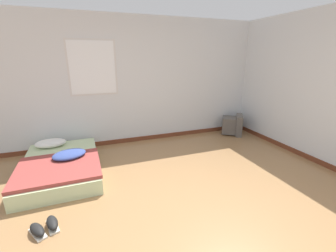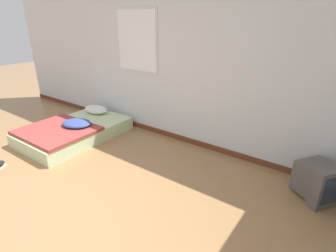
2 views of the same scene
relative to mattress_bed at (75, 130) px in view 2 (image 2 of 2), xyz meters
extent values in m
cube|color=silver|center=(1.28, 1.03, 1.16)|extent=(8.28, 0.06, 2.60)
cube|color=brown|center=(1.28, 0.99, -0.10)|extent=(8.28, 0.02, 0.09)
cube|color=silver|center=(0.67, 1.00, 1.46)|extent=(0.91, 0.01, 1.06)
cube|color=white|center=(0.67, 0.99, 1.46)|extent=(0.84, 0.01, 0.99)
cube|color=beige|center=(0.00, 0.01, -0.03)|extent=(1.15, 1.78, 0.22)
ellipsoid|color=white|center=(-0.20, 0.67, 0.15)|extent=(0.52, 0.35, 0.14)
cube|color=#993D38|center=(0.01, -0.32, 0.11)|extent=(1.17, 1.04, 0.05)
ellipsoid|color=#384C93|center=(0.15, -0.03, 0.17)|extent=(0.60, 0.53, 0.11)
cube|color=#56514C|center=(3.69, 0.71, 0.08)|extent=(0.49, 0.51, 0.38)
cube|color=#56514C|center=(3.87, 0.58, 0.10)|extent=(0.39, 0.48, 0.48)
camera|label=1|loc=(0.49, -3.67, 1.66)|focal=24.00mm
camera|label=2|loc=(3.82, -2.46, 1.86)|focal=28.00mm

